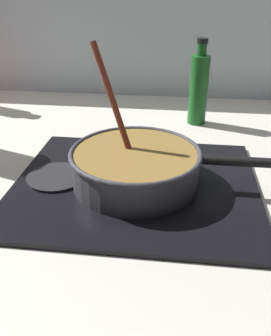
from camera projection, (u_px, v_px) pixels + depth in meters
ground at (87, 207)px, 0.83m from camera, size 2.40×1.60×0.04m
backsplash_wall at (132, 22)px, 1.38m from camera, size 2.40×0.02×0.55m
hob_plate at (136, 185)px, 0.86m from camera, size 0.56×0.48×0.01m
burner_ring at (136, 181)px, 0.86m from camera, size 0.17×0.17×0.01m
spare_burner at (56, 177)px, 0.88m from camera, size 0.14×0.14×0.01m
cooking_pan at (136, 166)px, 0.84m from camera, size 0.46×0.30×0.31m
oil_bottle at (199, 88)px, 1.17m from camera, size 0.06×0.06×0.27m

